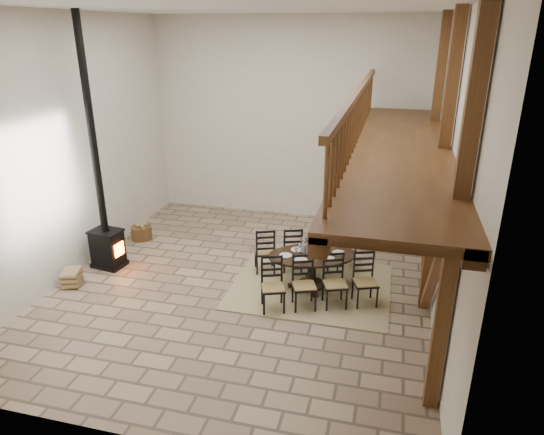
% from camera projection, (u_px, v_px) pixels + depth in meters
% --- Properties ---
extents(ground, '(8.00, 8.00, 0.00)m').
position_uv_depth(ground, '(244.00, 283.00, 9.51)').
color(ground, tan).
rests_on(ground, ground).
extents(room_shell, '(7.02, 8.02, 5.01)m').
position_uv_depth(room_shell, '(308.00, 134.00, 8.14)').
color(room_shell, silver).
rests_on(room_shell, ground).
extents(rug, '(3.00, 2.50, 0.02)m').
position_uv_depth(rug, '(311.00, 286.00, 9.40)').
color(rug, tan).
rests_on(rug, ground).
extents(dining_table, '(2.59, 2.48, 1.08)m').
position_uv_depth(dining_table, '(312.00, 270.00, 9.27)').
color(dining_table, black).
rests_on(dining_table, ground).
extents(wood_stove, '(0.69, 0.56, 5.00)m').
position_uv_depth(wood_stove, '(103.00, 216.00, 9.80)').
color(wood_stove, black).
rests_on(wood_stove, ground).
extents(log_basket, '(0.48, 0.48, 0.40)m').
position_uv_depth(log_basket, '(142.00, 232.00, 11.47)').
color(log_basket, brown).
rests_on(log_basket, ground).
extents(log_stack, '(0.43, 0.51, 0.32)m').
position_uv_depth(log_stack, '(72.00, 278.00, 9.39)').
color(log_stack, tan).
rests_on(log_stack, ground).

